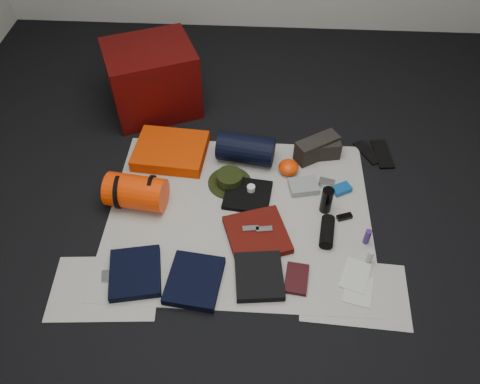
# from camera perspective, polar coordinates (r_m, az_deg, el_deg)

# --- Properties ---
(floor) EXTENTS (4.50, 4.50, 0.02)m
(floor) POSITION_cam_1_polar(r_m,az_deg,el_deg) (2.89, -0.09, -2.92)
(floor) COLOR black
(floor) RESTS_ON ground
(newspaper_mat) EXTENTS (1.60, 1.30, 0.01)m
(newspaper_mat) POSITION_cam_1_polar(r_m,az_deg,el_deg) (2.88, -0.09, -2.76)
(newspaper_mat) COLOR beige
(newspaper_mat) RESTS_ON floor
(newspaper_sheet_front_left) EXTENTS (0.61, 0.44, 0.00)m
(newspaper_sheet_front_left) POSITION_cam_1_polar(r_m,az_deg,el_deg) (2.70, -16.12, -11.14)
(newspaper_sheet_front_left) COLOR beige
(newspaper_sheet_front_left) RESTS_ON floor
(newspaper_sheet_front_right) EXTENTS (0.60, 0.43, 0.00)m
(newspaper_sheet_front_right) POSITION_cam_1_polar(r_m,az_deg,el_deg) (2.65, 13.71, -11.79)
(newspaper_sheet_front_right) COLOR beige
(newspaper_sheet_front_right) RESTS_ON floor
(red_cabinet) EXTENTS (0.75, 0.70, 0.50)m
(red_cabinet) POSITION_cam_1_polar(r_m,az_deg,el_deg) (3.55, -10.63, 13.39)
(red_cabinet) COLOR #440605
(red_cabinet) RESTS_ON floor
(sleeping_pad) EXTENTS (0.50, 0.42, 0.09)m
(sleeping_pad) POSITION_cam_1_polar(r_m,az_deg,el_deg) (3.23, -8.44, 4.97)
(sleeping_pad) COLOR #DD3802
(sleeping_pad) RESTS_ON newspaper_mat
(stuff_sack) EXTENTS (0.38, 0.25, 0.21)m
(stuff_sack) POSITION_cam_1_polar(r_m,az_deg,el_deg) (2.92, -12.55, -0.01)
(stuff_sack) COLOR #EC3303
(stuff_sack) RESTS_ON newspaper_mat
(sack_strap_left) EXTENTS (0.02, 0.22, 0.22)m
(sack_strap_left) POSITION_cam_1_polar(r_m,az_deg,el_deg) (2.95, -14.43, 0.10)
(sack_strap_left) COLOR black
(sack_strap_left) RESTS_ON newspaper_mat
(sack_strap_right) EXTENTS (0.02, 0.22, 0.22)m
(sack_strap_right) POSITION_cam_1_polar(r_m,az_deg,el_deg) (2.90, -10.65, -0.07)
(sack_strap_right) COLOR black
(sack_strap_right) RESTS_ON newspaper_mat
(navy_duffel) EXTENTS (0.40, 0.25, 0.20)m
(navy_duffel) POSITION_cam_1_polar(r_m,az_deg,el_deg) (3.13, 0.71, 5.26)
(navy_duffel) COLOR black
(navy_duffel) RESTS_ON newspaper_mat
(boonie_brim) EXTENTS (0.29, 0.29, 0.01)m
(boonie_brim) POSITION_cam_1_polar(r_m,az_deg,el_deg) (3.05, -1.26, 1.14)
(boonie_brim) COLOR black
(boonie_brim) RESTS_ON newspaper_mat
(boonie_crown) EXTENTS (0.17, 0.17, 0.08)m
(boonie_crown) POSITION_cam_1_polar(r_m,az_deg,el_deg) (3.02, -1.27, 1.67)
(boonie_crown) COLOR black
(boonie_crown) RESTS_ON boonie_brim
(hiking_boot_left) EXTENTS (0.31, 0.26, 0.15)m
(hiking_boot_left) POSITION_cam_1_polar(r_m,az_deg,el_deg) (3.21, 9.34, 5.32)
(hiking_boot_left) COLOR black
(hiking_boot_left) RESTS_ON newspaper_mat
(hiking_boot_right) EXTENTS (0.27, 0.14, 0.13)m
(hiking_boot_right) POSITION_cam_1_polar(r_m,az_deg,el_deg) (3.22, 9.85, 5.08)
(hiking_boot_right) COLOR black
(hiking_boot_right) RESTS_ON newspaper_mat
(flip_flop_left) EXTENTS (0.19, 0.25, 0.01)m
(flip_flop_left) POSITION_cam_1_polar(r_m,az_deg,el_deg) (3.37, 15.32, 4.67)
(flip_flop_left) COLOR black
(flip_flop_left) RESTS_ON floor
(flip_flop_right) EXTENTS (0.13, 0.28, 0.02)m
(flip_flop_right) POSITION_cam_1_polar(r_m,az_deg,el_deg) (3.38, 16.97, 4.44)
(flip_flop_right) COLOR black
(flip_flop_right) RESTS_ON floor
(trousers_navy_a) EXTENTS (0.33, 0.36, 0.05)m
(trousers_navy_a) POSITION_cam_1_polar(r_m,az_deg,el_deg) (2.67, -12.64, -9.60)
(trousers_navy_a) COLOR black
(trousers_navy_a) RESTS_ON newspaper_mat
(trousers_navy_b) EXTENTS (0.32, 0.35, 0.05)m
(trousers_navy_b) POSITION_cam_1_polar(r_m,az_deg,el_deg) (2.60, -5.58, -10.69)
(trousers_navy_b) COLOR black
(trousers_navy_b) RESTS_ON newspaper_mat
(trousers_charcoal) EXTENTS (0.29, 0.32, 0.05)m
(trousers_charcoal) POSITION_cam_1_polar(r_m,az_deg,el_deg) (2.60, 2.34, -10.22)
(trousers_charcoal) COLOR black
(trousers_charcoal) RESTS_ON newspaper_mat
(black_tshirt) EXTENTS (0.32, 0.30, 0.03)m
(black_tshirt) POSITION_cam_1_polar(r_m,az_deg,el_deg) (2.96, 0.93, -0.37)
(black_tshirt) COLOR black
(black_tshirt) RESTS_ON newspaper_mat
(red_shirt) EXTENTS (0.43, 0.43, 0.05)m
(red_shirt) POSITION_cam_1_polar(r_m,az_deg,el_deg) (2.76, 2.10, -5.21)
(red_shirt) COLOR #4C0D08
(red_shirt) RESTS_ON newspaper_mat
(orange_stuff_sack) EXTENTS (0.14, 0.14, 0.09)m
(orange_stuff_sack) POSITION_cam_1_polar(r_m,az_deg,el_deg) (3.10, 5.93, 3.02)
(orange_stuff_sack) COLOR #EC3303
(orange_stuff_sack) RESTS_ON newspaper_mat
(first_aid_pouch) EXTENTS (0.21, 0.17, 0.05)m
(first_aid_pouch) POSITION_cam_1_polar(r_m,az_deg,el_deg) (3.03, 7.75, 0.69)
(first_aid_pouch) COLOR gray
(first_aid_pouch) RESTS_ON newspaper_mat
(water_bottle) EXTENTS (0.08, 0.08, 0.18)m
(water_bottle) POSITION_cam_1_polar(r_m,az_deg,el_deg) (2.88, 10.52, -0.99)
(water_bottle) COLOR black
(water_bottle) RESTS_ON newspaper_mat
(speaker) EXTENTS (0.11, 0.22, 0.08)m
(speaker) POSITION_cam_1_polar(r_m,az_deg,el_deg) (2.80, 10.57, -4.78)
(speaker) COLOR black
(speaker) RESTS_ON newspaper_mat
(compact_camera) EXTENTS (0.11, 0.08, 0.04)m
(compact_camera) POSITION_cam_1_polar(r_m,az_deg,el_deg) (3.07, 10.50, 1.03)
(compact_camera) COLOR #B0B0B5
(compact_camera) RESTS_ON newspaper_mat
(cyan_case) EXTENTS (0.14, 0.12, 0.04)m
(cyan_case) POSITION_cam_1_polar(r_m,az_deg,el_deg) (3.06, 12.27, 0.36)
(cyan_case) COLOR #0E498F
(cyan_case) RESTS_ON newspaper_mat
(toiletry_purple) EXTENTS (0.04, 0.04, 0.11)m
(toiletry_purple) POSITION_cam_1_polar(r_m,az_deg,el_deg) (2.81, 15.24, -5.29)
(toiletry_purple) COLOR #3D2068
(toiletry_purple) RESTS_ON newspaper_mat
(toiletry_clear) EXTENTS (0.04, 0.04, 0.09)m
(toiletry_clear) POSITION_cam_1_polar(r_m,az_deg,el_deg) (2.74, 15.54, -7.63)
(toiletry_clear) COLOR #A3A7A3
(toiletry_clear) RESTS_ON newspaper_mat
(paperback_book) EXTENTS (0.15, 0.20, 0.03)m
(paperback_book) POSITION_cam_1_polar(r_m,az_deg,el_deg) (2.62, 6.91, -10.44)
(paperback_book) COLOR black
(paperback_book) RESTS_ON newspaper_mat
(map_booklet) EXTENTS (0.20, 0.24, 0.01)m
(map_booklet) POSITION_cam_1_polar(r_m,az_deg,el_deg) (2.70, 13.91, -9.85)
(map_booklet) COLOR beige
(map_booklet) RESTS_ON newspaper_mat
(map_printout) EXTENTS (0.19, 0.22, 0.01)m
(map_printout) POSITION_cam_1_polar(r_m,az_deg,el_deg) (2.66, 14.22, -11.47)
(map_printout) COLOR beige
(map_printout) RESTS_ON newspaper_mat
(sunglasses) EXTENTS (0.10, 0.07, 0.02)m
(sunglasses) POSITION_cam_1_polar(r_m,az_deg,el_deg) (2.92, 12.61, -2.97)
(sunglasses) COLOR black
(sunglasses) RESTS_ON newspaper_mat
(key_cluster) EXTENTS (0.09, 0.09, 0.01)m
(key_cluster) POSITION_cam_1_polar(r_m,az_deg,el_deg) (2.72, -15.72, -9.81)
(key_cluster) COLOR #B0B0B5
(key_cluster) RESTS_ON newspaper_mat
(tape_roll) EXTENTS (0.05, 0.05, 0.04)m
(tape_roll) POSITION_cam_1_polar(r_m,az_deg,el_deg) (2.96, 1.35, 0.45)
(tape_roll) COLOR silver
(tape_roll) RESTS_ON black_tshirt
(energy_bar_a) EXTENTS (0.10, 0.05, 0.01)m
(energy_bar_a) POSITION_cam_1_polar(r_m,az_deg,el_deg) (2.75, 1.29, -4.47)
(energy_bar_a) COLOR #B0B0B5
(energy_bar_a) RESTS_ON red_shirt
(energy_bar_b) EXTENTS (0.10, 0.05, 0.01)m
(energy_bar_b) POSITION_cam_1_polar(r_m,az_deg,el_deg) (2.75, 2.97, -4.55)
(energy_bar_b) COLOR #B0B0B5
(energy_bar_b) RESTS_ON red_shirt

